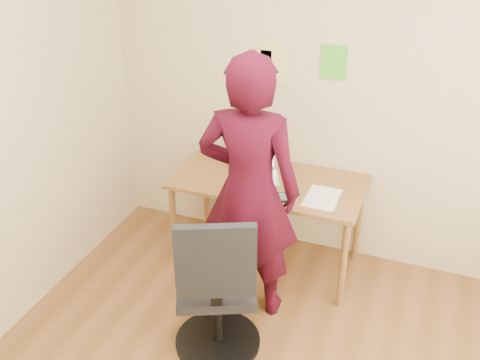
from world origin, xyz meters
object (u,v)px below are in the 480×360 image
at_px(laptop, 253,170).
at_px(office_chair, 217,296).
at_px(phone, 282,197).
at_px(desk, 268,190).
at_px(person, 249,191).

height_order(laptop, office_chair, office_chair).
xyz_separation_m(laptop, phone, (0.29, -0.23, -0.05)).
height_order(phone, office_chair, office_chair).
relative_size(desk, laptop, 3.02).
bearing_deg(laptop, person, -95.51).
height_order(desk, phone, phone).
xyz_separation_m(desk, office_chair, (0.01, -1.01, -0.20)).
xyz_separation_m(desk, laptop, (-0.13, 0.02, 0.14)).
bearing_deg(office_chair, person, 63.82).
relative_size(desk, office_chair, 1.31).
bearing_deg(desk, office_chair, -89.45).
relative_size(laptop, person, 0.25).
distance_m(desk, office_chair, 1.03).
height_order(laptop, person, person).
bearing_deg(desk, phone, -51.53).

